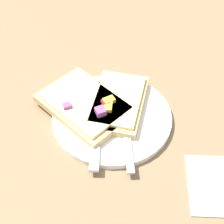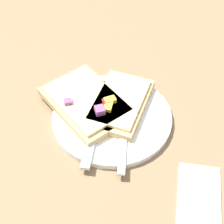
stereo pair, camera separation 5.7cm
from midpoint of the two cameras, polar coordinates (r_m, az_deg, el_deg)
name	(u,v)px [view 1 (the left image)]	position (r m, az deg, el deg)	size (l,w,h in m)	color
ground_plane	(112,120)	(0.70, -2.34, -1.32)	(4.00, 4.00, 0.00)	#7F6647
plate	(112,118)	(0.69, -2.36, -0.99)	(0.22, 0.22, 0.01)	white
fork	(125,115)	(0.69, -0.45, -0.63)	(0.23, 0.04, 0.01)	silver
knife	(96,133)	(0.66, -4.92, -3.26)	(0.19, 0.02, 0.01)	silver
pizza_slice_main	(118,102)	(0.70, -1.44, 1.44)	(0.17, 0.12, 0.03)	tan
pizza_slice_corner	(85,104)	(0.70, -6.42, 1.06)	(0.20, 0.20, 0.03)	tan
crumb_scatter	(119,111)	(0.69, -1.36, 0.08)	(0.06, 0.04, 0.01)	tan
napkin	(209,184)	(0.63, 12.02, -10.88)	(0.11, 0.07, 0.01)	beige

